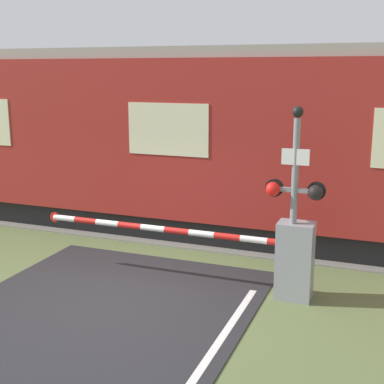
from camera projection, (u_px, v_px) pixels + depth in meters
name	position (u px, v px, depth m)	size (l,w,h in m)	color
ground_plane	(121.00, 296.00, 9.19)	(80.00, 80.00, 0.00)	#5B6B3D
track_bed	(205.00, 228.00, 13.09)	(36.00, 3.20, 0.13)	slate
train	(194.00, 139.00, 12.71)	(18.21, 3.07, 4.28)	black
crossing_barrier	(275.00, 256.00, 9.08)	(5.16, 0.44, 1.33)	gray
signal_post	(294.00, 193.00, 8.67)	(0.99, 0.26, 3.25)	gray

